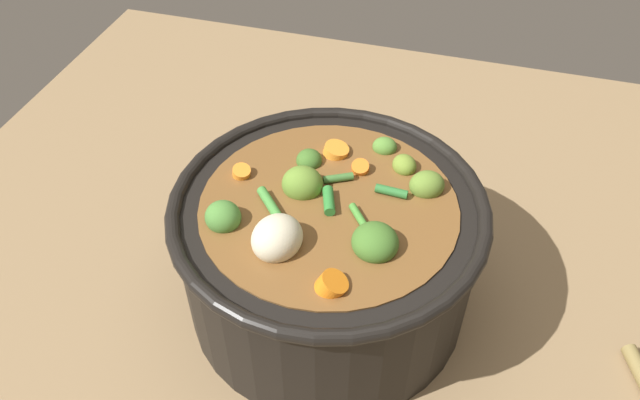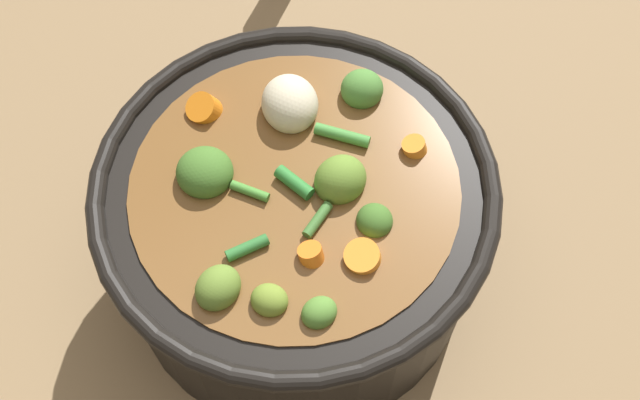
# 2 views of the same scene
# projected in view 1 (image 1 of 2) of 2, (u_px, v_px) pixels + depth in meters

# --- Properties ---
(ground_plane) EXTENTS (1.10, 1.10, 0.00)m
(ground_plane) POSITION_uv_depth(u_px,v_px,m) (327.00, 296.00, 0.71)
(ground_plane) COLOR #8C704C
(cooking_pot) EXTENTS (0.32, 0.32, 0.17)m
(cooking_pot) POSITION_uv_depth(u_px,v_px,m) (328.00, 249.00, 0.65)
(cooking_pot) COLOR black
(cooking_pot) RESTS_ON ground_plane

